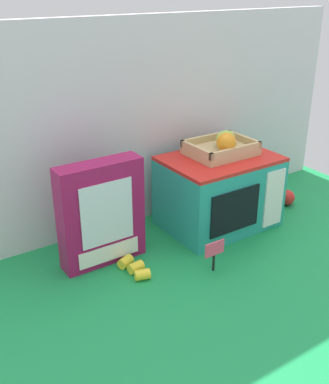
# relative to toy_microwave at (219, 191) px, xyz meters

# --- Properties ---
(ground_plane) EXTENTS (1.70, 1.70, 0.00)m
(ground_plane) POSITION_rel_toy_microwave_xyz_m (-0.14, 0.01, -0.13)
(ground_plane) COLOR #198C47
(ground_plane) RESTS_ON ground
(display_back_panel) EXTENTS (1.61, 0.03, 0.71)m
(display_back_panel) POSITION_rel_toy_microwave_xyz_m (-0.14, 0.21, 0.23)
(display_back_panel) COLOR silver
(display_back_panel) RESTS_ON ground
(toy_microwave) EXTENTS (0.38, 0.28, 0.26)m
(toy_microwave) POSITION_rel_toy_microwave_xyz_m (0.00, 0.00, 0.00)
(toy_microwave) COLOR teal
(toy_microwave) RESTS_ON ground
(food_groups_crate) EXTENTS (0.22, 0.17, 0.09)m
(food_groups_crate) POSITION_rel_toy_microwave_xyz_m (0.02, 0.02, 0.16)
(food_groups_crate) COLOR tan
(food_groups_crate) RESTS_ON toy_microwave
(cookie_set_box) EXTENTS (0.26, 0.08, 0.33)m
(cookie_set_box) POSITION_rel_toy_microwave_xyz_m (-0.45, 0.01, 0.04)
(cookie_set_box) COLOR #99144C
(cookie_set_box) RESTS_ON ground
(price_sign) EXTENTS (0.07, 0.01, 0.10)m
(price_sign) POSITION_rel_toy_microwave_xyz_m (-0.20, -0.23, -0.06)
(price_sign) COLOR black
(price_sign) RESTS_ON ground
(loose_toy_banana) EXTENTS (0.06, 0.13, 0.03)m
(loose_toy_banana) POSITION_rel_toy_microwave_xyz_m (-0.41, -0.10, -0.11)
(loose_toy_banana) COLOR yellow
(loose_toy_banana) RESTS_ON ground
(loose_toy_apple) EXTENTS (0.06, 0.06, 0.06)m
(loose_toy_apple) POSITION_rel_toy_microwave_xyz_m (0.33, -0.03, -0.10)
(loose_toy_apple) COLOR red
(loose_toy_apple) RESTS_ON ground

